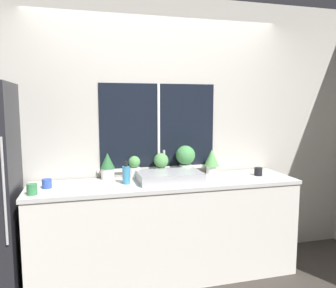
{
  "coord_description": "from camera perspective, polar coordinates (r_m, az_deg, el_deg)",
  "views": [
    {
      "loc": [
        -0.75,
        -2.6,
        1.65
      ],
      "look_at": [
        0.01,
        0.29,
        1.28
      ],
      "focal_mm": 35.0,
      "sensor_mm": 36.0,
      "label": 1
    }
  ],
  "objects": [
    {
      "name": "wall_back",
      "position": [
        3.34,
        -1.79,
        1.87
      ],
      "size": [
        8.0,
        0.09,
        2.7
      ],
      "color": "#BCB7AD",
      "rests_on": "ground_plane"
    },
    {
      "name": "potted_plant_far_left",
      "position": [
        3.16,
        -10.47,
        -3.75
      ],
      "size": [
        0.14,
        0.14,
        0.26
      ],
      "color": "white",
      "rests_on": "counter"
    },
    {
      "name": "potted_plant_right",
      "position": [
        3.3,
        3.05,
        -2.42
      ],
      "size": [
        0.19,
        0.19,
        0.3
      ],
      "color": "white",
      "rests_on": "counter"
    },
    {
      "name": "sink",
      "position": [
        3.06,
        0.28,
        -5.68
      ],
      "size": [
        0.58,
        0.42,
        0.27
      ],
      "color": "#ADADB2",
      "rests_on": "counter"
    },
    {
      "name": "potted_plant_center",
      "position": [
        3.24,
        -1.27,
        -3.37
      ],
      "size": [
        0.15,
        0.15,
        0.23
      ],
      "color": "white",
      "rests_on": "counter"
    },
    {
      "name": "wall_right",
      "position": [
        5.08,
        21.38,
        3.15
      ],
      "size": [
        0.06,
        7.0,
        2.7
      ],
      "color": "#BCB7AD",
      "rests_on": "ground_plane"
    },
    {
      "name": "mug_green",
      "position": [
        2.83,
        -22.6,
        -7.3
      ],
      "size": [
        0.08,
        0.08,
        0.09
      ],
      "color": "#38844C",
      "rests_on": "counter"
    },
    {
      "name": "soap_bottle",
      "position": [
        2.98,
        -7.3,
        -5.28
      ],
      "size": [
        0.07,
        0.07,
        0.21
      ],
      "color": "teal",
      "rests_on": "counter"
    },
    {
      "name": "counter",
      "position": [
        3.21,
        -0.25,
        -14.63
      ],
      "size": [
        2.48,
        0.6,
        0.93
      ],
      "color": "white",
      "rests_on": "ground_plane"
    },
    {
      "name": "mug_black",
      "position": [
        3.43,
        15.45,
        -4.64
      ],
      "size": [
        0.08,
        0.08,
        0.08
      ],
      "color": "black",
      "rests_on": "counter"
    },
    {
      "name": "potted_plant_far_right",
      "position": [
        3.4,
        7.59,
        -2.75
      ],
      "size": [
        0.15,
        0.15,
        0.25
      ],
      "color": "white",
      "rests_on": "counter"
    },
    {
      "name": "potted_plant_left",
      "position": [
        3.2,
        -5.86,
        -4.02
      ],
      "size": [
        0.11,
        0.11,
        0.22
      ],
      "color": "white",
      "rests_on": "counter"
    },
    {
      "name": "mug_blue",
      "position": [
        3.0,
        -20.35,
        -6.48
      ],
      "size": [
        0.08,
        0.08,
        0.08
      ],
      "color": "#3351AD",
      "rests_on": "counter"
    }
  ]
}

